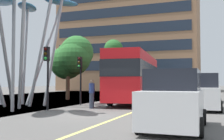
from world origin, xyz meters
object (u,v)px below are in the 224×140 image
red_bus (135,75)px  traffic_light_opposite (131,73)px  car_parked_far (203,90)px  car_parked_near (174,101)px  traffic_light_kerb_near (47,64)px  car_parked_mid (203,93)px  traffic_light_island_mid (111,71)px  leaf_sculpture (18,4)px  street_lamp (20,24)px  traffic_light_kerb_far (80,70)px  pedestrian (92,94)px

red_bus → traffic_light_opposite: (-3.12, 9.54, 0.52)m
red_bus → car_parked_far: (4.85, 3.22, -1.20)m
traffic_light_opposite → car_parked_near: size_ratio=0.90×
traffic_light_kerb_near → car_parked_mid: 9.17m
traffic_light_opposite → car_parked_near: (7.55, -20.71, -1.69)m
traffic_light_island_mid → car_parked_far: 8.42m
leaf_sculpture → street_lamp: size_ratio=1.47×
red_bus → street_lamp: size_ratio=1.48×
traffic_light_island_mid → street_lamp: size_ratio=0.49×
traffic_light_kerb_near → traffic_light_kerb_far: bearing=88.3°
red_bus → leaf_sculpture: (-6.42, -5.85, 4.63)m
leaf_sculpture → traffic_light_opposite: (3.30, 15.40, -4.10)m
traffic_light_island_mid → street_lamp: street_lamp is taller
car_parked_near → street_lamp: bearing=162.2°
car_parked_near → car_parked_mid: (0.69, 7.43, 0.03)m
traffic_light_kerb_far → car_parked_far: (7.92, 6.52, -1.53)m
leaf_sculpture → street_lamp: 3.91m
leaf_sculpture → traffic_light_kerb_near: (3.24, -1.40, -4.13)m
leaf_sculpture → street_lamp: bearing=-48.8°
traffic_light_kerb_far → street_lamp: bearing=-102.5°
traffic_light_kerb_near → traffic_light_kerb_far: 3.97m
red_bus → car_parked_far: red_bus is taller
car_parked_far → car_parked_mid: bearing=-87.8°
leaf_sculpture → traffic_light_kerb_near: leaf_sculpture is taller
traffic_light_kerb_far → car_parked_far: bearing=39.5°
car_parked_far → pedestrian: car_parked_far is taller
traffic_light_kerb_near → traffic_light_island_mid: traffic_light_island_mid is taller
traffic_light_kerb_far → car_parked_mid: 8.33m
traffic_light_kerb_near → car_parked_mid: bearing=23.0°
red_bus → traffic_light_island_mid: (-3.37, 3.91, 0.50)m
leaf_sculpture → traffic_light_kerb_far: leaf_sculpture is taller
car_parked_far → pedestrian: bearing=-125.8°
street_lamp → traffic_light_island_mid: bearing=86.1°
car_parked_near → leaf_sculpture: bearing=153.9°
car_parked_near → car_parked_far: car_parked_near is taller
red_bus → street_lamp: bearing=-116.6°
car_parked_near → traffic_light_kerb_near: bearing=152.8°
traffic_light_kerb_near → car_parked_far: traffic_light_kerb_near is taller
traffic_light_kerb_near → car_parked_far: bearing=52.5°
traffic_light_island_mid → traffic_light_opposite: 5.63m
red_bus → car_parked_mid: (5.12, -3.73, -1.14)m
traffic_light_kerb_near → street_lamp: size_ratio=0.49×
street_lamp → car_parked_mid: bearing=26.6°
car_parked_mid → red_bus: bearing=143.9°
red_bus → traffic_light_kerb_near: red_bus is taller
traffic_light_kerb_far → street_lamp: street_lamp is taller
traffic_light_kerb_far → traffic_light_opposite: bearing=90.2°
traffic_light_opposite → car_parked_far: (7.97, -6.32, -1.72)m
car_parked_near → car_parked_far: size_ratio=1.02×
traffic_light_island_mid → pedestrian: 9.59m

